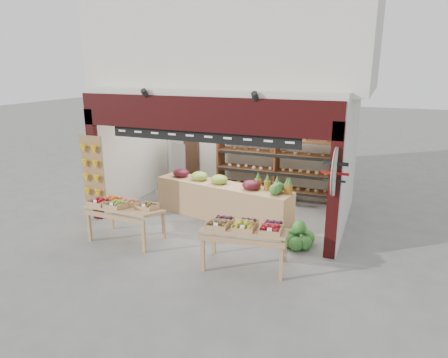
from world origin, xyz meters
The scene contains 11 objects.
ground centered at (0.00, 0.00, 0.00)m, with size 60.00×60.00×0.00m, color slate.
shop_structure centered at (0.00, 1.61, 3.92)m, with size 6.36×5.12×5.40m.
banana_board centered at (-2.73, -1.17, 1.12)m, with size 0.60×0.15×1.80m.
gift_sign centered at (2.75, -1.15, 1.75)m, with size 0.04×0.93×0.92m.
back_shelving centered at (0.91, 1.80, 1.26)m, with size 3.29×0.54×2.01m.
refrigerator centered at (-1.75, 1.57, 0.81)m, with size 0.63×0.63×1.62m, color #B7B9BE.
cardboard_stack centered at (-1.58, 0.66, 0.26)m, with size 1.04×0.77×0.70m.
mid_counter centered at (0.04, 0.08, 0.48)m, with size 3.53×1.27×1.09m.
display_table_left centered at (-1.46, -1.82, 0.74)m, with size 1.52×0.88×0.96m.
display_table_right centered at (1.35, -1.99, 0.76)m, with size 1.62×1.05×0.98m.
watermelon_pile centered at (2.05, -0.79, 0.18)m, with size 0.71×0.71×0.55m.
Camera 1 is at (3.50, -8.36, 3.59)m, focal length 32.00 mm.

